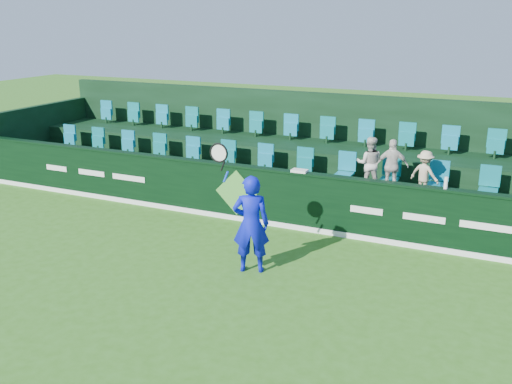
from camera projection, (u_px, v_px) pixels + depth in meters
The scene contains 13 objects.
ground at pixel (141, 288), 10.24m from camera, with size 60.00×60.00×0.00m, color #316518.
sponsor_hoarding at pixel (239, 192), 13.52m from camera, with size 16.00×0.25×1.35m.
stand_tier_front at pixel (258, 191), 14.56m from camera, with size 16.00×2.00×0.80m, color black.
stand_tier_back at pixel (285, 165), 16.14m from camera, with size 16.00×1.80×1.30m, color black.
stand_rear at pixel (291, 142), 16.36m from camera, with size 16.00×4.10×2.60m.
seat_row_front at pixel (264, 161), 14.70m from camera, with size 13.50×0.50×0.60m, color #10768F.
seat_row_back at pixel (290, 130), 16.12m from camera, with size 13.50×0.50×0.60m, color #10768F.
tennis_player at pixel (251, 223), 10.68m from camera, with size 1.25×0.67×2.53m.
spectator_left at pixel (369, 163), 13.16m from camera, with size 0.61×0.47×1.25m, color beige.
spectator_middle at pixel (392, 166), 12.95m from camera, with size 0.72×0.30×1.24m, color beige.
spectator_right at pixel (425, 174), 12.70m from camera, with size 0.67×0.39×1.04m, color #C2AF89.
towel at pixel (300, 171), 12.71m from camera, with size 0.35×0.23×0.05m, color white.
drinks_bottle at pixel (446, 183), 11.45m from camera, with size 0.08×0.08×0.24m, color silver.
Camera 1 is at (5.71, -7.59, 4.67)m, focal length 40.00 mm.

